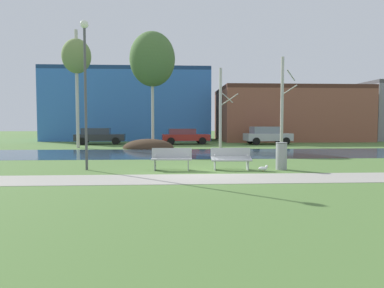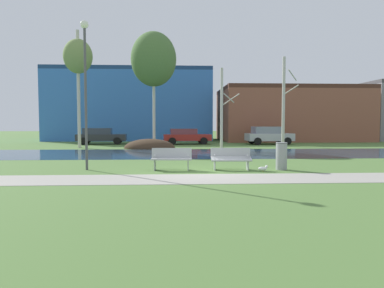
{
  "view_description": "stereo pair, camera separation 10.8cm",
  "coord_description": "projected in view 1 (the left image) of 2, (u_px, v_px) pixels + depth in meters",
  "views": [
    {
      "loc": [
        -1.19,
        -13.38,
        1.87
      ],
      "look_at": [
        -0.34,
        1.25,
        1.0
      ],
      "focal_mm": 33.15,
      "sensor_mm": 36.0,
      "label": 1
    },
    {
      "loc": [
        -1.08,
        -13.38,
        1.87
      ],
      "look_at": [
        -0.34,
        1.25,
        1.0
      ],
      "focal_mm": 33.15,
      "sensor_mm": 36.0,
      "label": 2
    }
  ],
  "objects": [
    {
      "name": "river_band",
      "position": [
        191.0,
        153.0,
        21.8
      ],
      "size": [
        80.0,
        7.1,
        0.01
      ],
      "primitive_type": "cube",
      "color": "#2D475B",
      "rests_on": "ground"
    },
    {
      "name": "birch_center",
      "position": [
        282.0,
        101.0,
        28.3
      ],
      "size": [
        1.31,
        2.18,
        7.12
      ],
      "color": "beige",
      "rests_on": "ground"
    },
    {
      "name": "building_brick_low",
      "position": [
        287.0,
        114.0,
        38.45
      ],
      "size": [
        14.69,
        9.51,
        5.61
      ],
      "color": "brown",
      "rests_on": "ground"
    },
    {
      "name": "bench_right",
      "position": [
        231.0,
        158.0,
        14.18
      ],
      "size": [
        1.62,
        0.63,
        0.87
      ],
      "color": "#9EA0A3",
      "rests_on": "ground"
    },
    {
      "name": "paved_path_strip",
      "position": [
        207.0,
        179.0,
        11.87
      ],
      "size": [
        60.0,
        2.13,
        0.01
      ],
      "primitive_type": "cube",
      "color": "#9E998E",
      "rests_on": "ground"
    },
    {
      "name": "seagull",
      "position": [
        263.0,
        168.0,
        13.6
      ],
      "size": [
        0.42,
        0.16,
        0.25
      ],
      "color": "white",
      "rests_on": "ground"
    },
    {
      "name": "parked_hatch_third_silver",
      "position": [
        267.0,
        135.0,
        31.15
      ],
      "size": [
        4.12,
        2.26,
        1.56
      ],
      "color": "#B2B5BC",
      "rests_on": "ground"
    },
    {
      "name": "bench_left",
      "position": [
        172.0,
        158.0,
        14.04
      ],
      "size": [
        1.62,
        0.63,
        0.87
      ],
      "color": "#9EA0A3",
      "rests_on": "ground"
    },
    {
      "name": "birch_left",
      "position": [
        152.0,
        59.0,
        27.61
      ],
      "size": [
        3.54,
        3.54,
        8.98
      ],
      "color": "beige",
      "rests_on": "ground"
    },
    {
      "name": "parked_van_nearest_dark",
      "position": [
        99.0,
        136.0,
        31.25
      ],
      "size": [
        4.38,
        2.22,
        1.43
      ],
      "color": "#282B30",
      "rests_on": "ground"
    },
    {
      "name": "birch_far_left",
      "position": [
        76.0,
        57.0,
        26.32
      ],
      "size": [
        2.13,
        2.13,
        8.78
      ],
      "color": "beige",
      "rests_on": "ground"
    },
    {
      "name": "ground_plane",
      "position": [
        189.0,
        151.0,
        23.48
      ],
      "size": [
        120.0,
        120.0,
        0.0
      ],
      "primitive_type": "plane",
      "color": "#517538"
    },
    {
      "name": "building_blue_store",
      "position": [
        129.0,
        105.0,
        39.13
      ],
      "size": [
        17.52,
        6.73,
        7.7
      ],
      "color": "#3870C6",
      "rests_on": "ground"
    },
    {
      "name": "birch_center_left",
      "position": [
        221.0,
        107.0,
        26.93
      ],
      "size": [
        1.45,
        2.29,
        6.04
      ],
      "color": "beige",
      "rests_on": "ground"
    },
    {
      "name": "parked_sedan_second_red",
      "position": [
        185.0,
        136.0,
        31.35
      ],
      "size": [
        4.25,
        2.18,
        1.37
      ],
      "color": "maroon",
      "rests_on": "ground"
    },
    {
      "name": "trash_bin",
      "position": [
        281.0,
        156.0,
        14.19
      ],
      "size": [
        0.47,
        0.47,
        1.1
      ],
      "color": "gray",
      "rests_on": "ground"
    },
    {
      "name": "soil_mound",
      "position": [
        148.0,
        148.0,
        26.29
      ],
      "size": [
        3.78,
        2.66,
        1.41
      ],
      "primitive_type": "ellipsoid",
      "color": "#423021",
      "rests_on": "ground"
    },
    {
      "name": "streetlamp",
      "position": [
        85.0,
        72.0,
        13.9
      ],
      "size": [
        0.32,
        0.32,
        5.88
      ],
      "color": "#4C4C51",
      "rests_on": "ground"
    }
  ]
}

